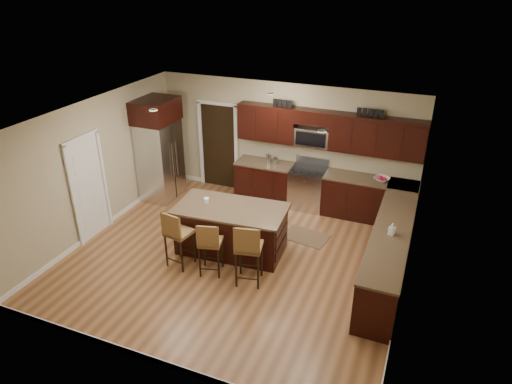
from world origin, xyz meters
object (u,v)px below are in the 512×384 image
at_px(stool_right, 248,248).
at_px(refrigerator, 159,149).
at_px(island, 231,230).
at_px(range, 308,188).
at_px(stool_left, 176,233).
at_px(stool_mid, 210,243).

relative_size(stool_right, refrigerator, 0.50).
relative_size(island, refrigerator, 0.91).
xyz_separation_m(range, stool_left, (-1.51, -3.09, 0.22)).
bearing_deg(stool_left, stool_right, 9.24).
relative_size(stool_mid, stool_right, 0.89).
xyz_separation_m(stool_left, stool_right, (1.38, -0.00, 0.03)).
bearing_deg(refrigerator, stool_left, -52.23).
distance_m(range, stool_right, 3.10).
relative_size(range, stool_left, 0.99).
xyz_separation_m(range, stool_mid, (-0.86, -3.08, 0.18)).
relative_size(range, island, 0.52).
distance_m(island, stool_left, 1.11).
xyz_separation_m(island, stool_right, (0.71, -0.85, 0.30)).
height_order(stool_right, refrigerator, refrigerator).
relative_size(range, stool_mid, 1.07).
bearing_deg(stool_mid, island, 74.22).
relative_size(stool_left, stool_mid, 1.07).
height_order(stool_mid, stool_right, stool_right).
bearing_deg(island, stool_right, -54.55).
relative_size(stool_mid, refrigerator, 0.44).
relative_size(stool_left, stool_right, 0.95).
xyz_separation_m(range, stool_right, (-0.14, -3.09, 0.26)).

